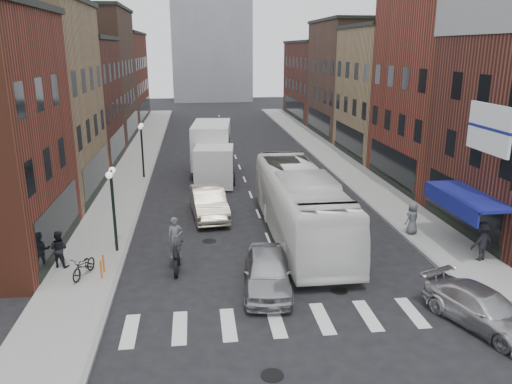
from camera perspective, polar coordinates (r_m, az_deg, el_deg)
The scene contains 29 objects.
ground at distance 21.13m, azimuth 3.40°, elevation -10.27°, with size 160.00×160.00×0.00m, color black.
sidewalk_left at distance 41.94m, azimuth -13.68°, elevation 2.87°, with size 3.00×74.00×0.15m, color gray.
sidewalk_right at distance 43.36m, azimuth 9.27°, elevation 3.55°, with size 3.00×74.00×0.15m, color gray.
curb_left at distance 41.81m, azimuth -11.63°, elevation 2.85°, with size 0.20×74.00×0.16m, color gray.
curb_right at distance 42.98m, azimuth 7.34°, elevation 3.42°, with size 0.20×74.00×0.16m, color gray.
crosswalk_stripes at distance 18.55m, azimuth 5.12°, elevation -14.35°, with size 12.00×2.20×0.01m, color silver.
bldg_left_mid_a at distance 34.69m, azimuth -26.65°, elevation 9.12°, with size 10.30×10.20×12.30m.
bldg_left_mid_b at distance 44.31m, azimuth -22.32°, elevation 9.50°, with size 10.30×10.20×10.30m.
bldg_left_far_a at distance 54.87m, azimuth -19.57°, elevation 12.41°, with size 10.30×12.20×13.30m.
bldg_left_far_b at distance 68.65m, azimuth -17.05°, elevation 12.37°, with size 10.30×16.20×11.30m.
bldg_right_mid_a at distance 37.56m, azimuth 23.02°, elevation 11.50°, with size 10.30×10.20×14.30m.
bldg_right_mid_b at distance 46.60m, azimuth 16.72°, elevation 10.91°, with size 10.30×10.20×11.30m.
bldg_right_far_a at distance 56.80m, azimuth 12.30°, elevation 12.55°, with size 10.30×12.20×12.30m.
bldg_right_far_b at distance 70.21m, azimuth 8.47°, elevation 12.55°, with size 10.30×16.20×10.30m.
awning_blue at distance 25.42m, azimuth 22.64°, elevation -0.56°, with size 1.80×5.00×0.78m.
billboard_sign at distance 22.85m, azimuth 25.27°, elevation 6.41°, with size 1.52×3.00×3.70m.
streetlamp_near at distance 23.82m, azimuth -16.09°, elevation -0.28°, with size 0.32×1.22×4.11m.
streetlamp_far at distance 37.36m, azimuth -12.94°, elevation 5.77°, with size 0.32×1.22×4.11m.
bike_rack at distance 22.15m, azimuth -17.16°, elevation -8.15°, with size 0.08×0.68×0.80m.
box_truck at distance 37.49m, azimuth -5.01°, elevation 4.61°, with size 3.28×9.13×3.88m.
motorcycle_rider at distance 22.08m, azimuth -9.17°, elevation -6.05°, with size 0.69×2.37×2.42m.
transit_bus at distance 25.39m, azimuth 5.10°, elevation -1.43°, with size 2.94×12.57×3.50m, color white.
sedan_left_near at distance 20.19m, azimuth 1.28°, elevation -9.08°, with size 1.87×4.65×1.58m, color #A7A6AA.
sedan_left_far at distance 28.72m, azimuth -5.43°, elevation -1.21°, with size 1.81×5.18×1.71m, color beige.
curb_car at distance 19.51m, azimuth 24.51°, elevation -12.05°, with size 1.84×4.53×1.31m, color #B1B1B6.
parked_bicycle at distance 22.29m, azimuth -19.07°, elevation -8.00°, with size 0.61×1.76×0.92m, color black.
ped_left_solo at distance 23.47m, azimuth -21.61°, elevation -6.07°, with size 0.80×0.46×1.65m, color black.
ped_right_a at distance 24.66m, azimuth 24.41°, elevation -5.14°, with size 1.16×0.58×1.80m, color black.
ped_right_c at distance 26.85m, azimuth 17.43°, elevation -2.87°, with size 0.81×0.53×1.66m, color #56575D.
Camera 1 is at (-3.55, -18.59, 9.41)m, focal length 35.00 mm.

